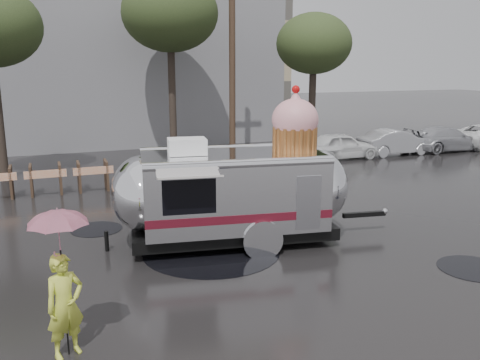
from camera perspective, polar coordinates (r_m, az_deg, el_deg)
name	(u,v)px	position (r m, az deg, el deg)	size (l,w,h in m)	color
ground	(363,290)	(10.22, 13.61, -11.88)	(120.00, 120.00, 0.00)	black
puddles	(338,252)	(11.99, 10.97, -7.93)	(13.01, 8.12, 0.01)	black
grey_building	(63,22)	(31.67, -19.22, 16.37)	(22.00, 12.00, 13.00)	slate
utility_pole	(232,54)	(22.97, -0.88, 13.92)	(1.60, 0.28, 9.00)	#473323
tree_mid	(170,14)	(23.30, -7.88, 18.02)	(4.20, 4.20, 8.03)	#382D26
tree_right	(314,44)	(23.53, 8.29, 14.83)	(3.36, 3.36, 6.42)	#382D26
barricade_row	(46,179)	(17.91, -20.96, 0.13)	(4.30, 0.80, 1.00)	#473323
parked_cars	(426,138)	(26.29, 20.17, 4.48)	(13.20, 1.90, 1.50)	silver
airstream_trailer	(236,188)	(12.06, -0.47, -0.93)	(7.01, 3.04, 3.81)	silver
person_left	(65,306)	(8.02, -19.05, -13.18)	(0.57, 0.38, 1.58)	#D3E142
umbrella_pink	(59,233)	(7.61, -19.67, -5.58)	(1.05, 1.05, 2.27)	pink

